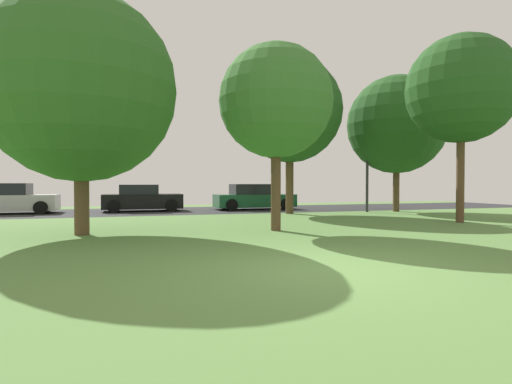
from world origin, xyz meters
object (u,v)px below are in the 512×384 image
at_px(street_lamp_post, 367,168).
at_px(parked_car_silver, 11,200).
at_px(oak_tree_right, 81,88).
at_px(oak_tree_center, 276,101).
at_px(maple_tree_near, 397,125).
at_px(birch_tree_lone, 461,89).
at_px(parked_car_black, 142,199).
at_px(parked_car_green, 254,198).
at_px(oak_tree_left, 290,110).

bearing_deg(street_lamp_post, parked_car_silver, 166.74).
height_order(oak_tree_right, oak_tree_center, oak_tree_right).
height_order(oak_tree_right, parked_car_silver, oak_tree_right).
bearing_deg(maple_tree_near, birch_tree_lone, -104.77).
height_order(birch_tree_lone, street_lamp_post, birch_tree_lone).
xyz_separation_m(maple_tree_near, parked_car_black, (-12.74, 4.27, -3.89)).
bearing_deg(parked_car_silver, street_lamp_post, -13.26).
relative_size(parked_car_black, parked_car_green, 0.91).
relative_size(oak_tree_center, street_lamp_post, 1.29).
distance_m(birch_tree_lone, street_lamp_post, 6.68).
distance_m(birch_tree_lone, maple_tree_near, 6.11).
xyz_separation_m(parked_car_green, street_lamp_post, (5.01, -3.71, 1.60)).
bearing_deg(street_lamp_post, parked_car_black, 159.91).
xyz_separation_m(oak_tree_right, parked_car_silver, (-4.14, 9.84, -3.50)).
bearing_deg(parked_car_black, birch_tree_lone, -42.24).
height_order(oak_tree_right, parked_car_green, oak_tree_right).
relative_size(oak_tree_right, birch_tree_lone, 0.98).
xyz_separation_m(maple_tree_near, parked_car_silver, (-18.86, 4.26, -3.87)).
distance_m(oak_tree_center, parked_car_black, 11.63).
height_order(parked_car_silver, street_lamp_post, street_lamp_post).
bearing_deg(parked_car_black, maple_tree_near, -18.52).
distance_m(oak_tree_left, oak_tree_right, 10.60).
bearing_deg(birch_tree_lone, oak_tree_right, 178.64).
xyz_separation_m(oak_tree_center, street_lamp_post, (7.44, 6.45, -1.76)).
relative_size(parked_car_silver, street_lamp_post, 0.90).
bearing_deg(parked_car_silver, parked_car_green, -1.67).
xyz_separation_m(oak_tree_right, parked_car_green, (8.08, 9.49, -3.52)).
relative_size(birch_tree_lone, maple_tree_near, 0.99).
xyz_separation_m(oak_tree_center, maple_tree_near, (9.07, 6.24, 0.54)).
height_order(oak_tree_center, parked_car_silver, oak_tree_center).
bearing_deg(oak_tree_center, oak_tree_right, 173.27).
relative_size(oak_tree_right, parked_car_green, 1.54).
xyz_separation_m(oak_tree_left, parked_car_silver, (-12.93, 3.98, -4.35)).
height_order(maple_tree_near, street_lamp_post, maple_tree_near).
height_order(oak_tree_left, parked_car_green, oak_tree_left).
xyz_separation_m(oak_tree_left, maple_tree_near, (5.92, -0.29, -0.48)).
relative_size(oak_tree_left, street_lamp_post, 1.69).
bearing_deg(street_lamp_post, oak_tree_left, 178.90).
bearing_deg(parked_car_silver, parked_car_black, 0.03).
bearing_deg(oak_tree_center, parked_car_silver, 132.97).
height_order(parked_car_silver, parked_car_green, parked_car_silver).
bearing_deg(parked_car_green, oak_tree_left, -78.85).
bearing_deg(birch_tree_lone, oak_tree_center, -177.31).
bearing_deg(maple_tree_near, oak_tree_left, 177.24).
distance_m(birch_tree_lone, oak_tree_center, 7.59).
bearing_deg(birch_tree_lone, maple_tree_near, 75.23).
bearing_deg(oak_tree_left, oak_tree_right, -146.30).
bearing_deg(parked_car_silver, oak_tree_left, -17.10).
height_order(parked_car_green, street_lamp_post, street_lamp_post).
height_order(parked_car_silver, parked_car_black, parked_car_silver).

